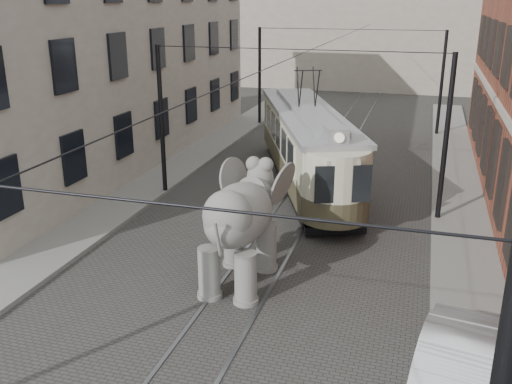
% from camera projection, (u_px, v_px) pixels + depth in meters
% --- Properties ---
extents(ground, '(120.00, 120.00, 0.00)m').
position_uv_depth(ground, '(253.00, 275.00, 16.72)').
color(ground, '#3A3735').
extents(tram_rails, '(1.54, 80.00, 0.02)m').
position_uv_depth(tram_rails, '(253.00, 274.00, 16.72)').
color(tram_rails, slate).
rests_on(tram_rails, ground).
extents(sidewalk_right, '(2.00, 60.00, 0.15)m').
position_uv_depth(sidewalk_right, '(470.00, 302.00, 15.08)').
color(sidewalk_right, slate).
rests_on(sidewalk_right, ground).
extents(sidewalk_left, '(2.00, 60.00, 0.15)m').
position_uv_depth(sidewalk_left, '(60.00, 246.00, 18.45)').
color(sidewalk_left, slate).
rests_on(sidewalk_left, ground).
extents(stucco_building, '(7.00, 24.00, 10.00)m').
position_uv_depth(stucco_building, '(92.00, 57.00, 27.13)').
color(stucco_building, gray).
rests_on(stucco_building, ground).
extents(distant_block, '(28.00, 10.00, 14.00)m').
position_uv_depth(distant_block, '(383.00, 6.00, 50.74)').
color(distant_block, gray).
rests_on(distant_block, ground).
extents(catenary, '(11.00, 30.20, 6.00)m').
position_uv_depth(catenary, '(288.00, 137.00, 20.34)').
color(catenary, black).
rests_on(catenary, ground).
extents(tram, '(6.94, 12.40, 4.90)m').
position_uv_depth(tram, '(306.00, 128.00, 24.28)').
color(tram, beige).
rests_on(tram, ground).
extents(elephant, '(2.89, 5.24, 3.21)m').
position_uv_depth(elephant, '(239.00, 230.00, 15.77)').
color(elephant, slate).
rests_on(elephant, ground).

